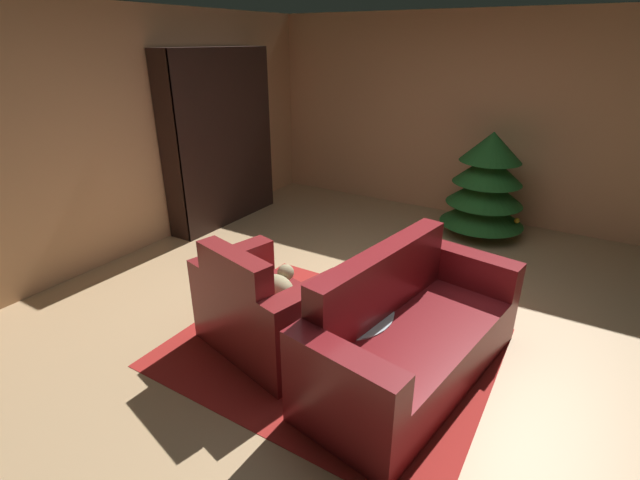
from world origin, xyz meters
The scene contains 11 objects.
ground_plane centered at (0.00, 0.00, 0.00)m, with size 7.48×7.48×0.00m, color tan.
wall_back centered at (0.00, 3.15, 1.28)m, with size 5.89×0.06×2.55m, color tan.
wall_left centered at (-2.91, 0.00, 1.28)m, with size 0.06×6.35×2.55m, color tan.
area_rug centered at (-0.08, -0.41, 0.00)m, with size 2.35×1.98×0.01m, color #A4231F.
bookshelf_unit centered at (-2.68, 1.37, 1.03)m, with size 0.33×1.63×2.13m.
armchair_red centered at (-0.52, -0.67, 0.32)m, with size 1.17×0.93×0.89m.
couch_red centered at (0.52, -0.38, 0.31)m, with size 1.07×1.92×0.90m.
coffee_table centered at (0.03, -0.46, 0.37)m, with size 0.75×0.75×0.41m.
book_stack_on_table centered at (-0.03, -0.43, 0.47)m, with size 0.22×0.18×0.12m.
bottle_on_table centered at (-0.12, -0.32, 0.50)m, with size 0.06×0.06×0.23m.
decorated_tree centered at (0.34, 2.50, 0.63)m, with size 0.98×0.98×1.26m.
Camera 1 is at (1.37, -2.97, 2.21)m, focal length 25.63 mm.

